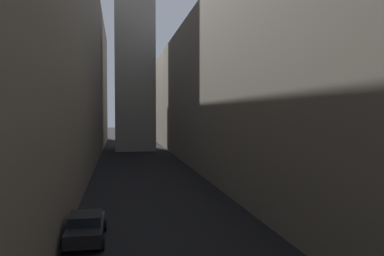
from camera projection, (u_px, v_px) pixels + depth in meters
ground_plane at (145, 173)px, 41.25m from camera, size 264.00×264.00×0.00m
building_block_left at (26, 58)px, 40.42m from camera, size 13.68×108.00×24.36m
building_block_right at (253, 90)px, 45.26m from camera, size 14.70×108.00×18.21m
parked_car_left_far at (86, 227)px, 19.20m from camera, size 1.91×4.41×1.40m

